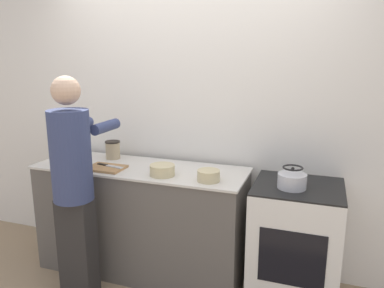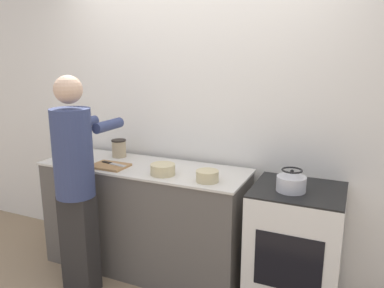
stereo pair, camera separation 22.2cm
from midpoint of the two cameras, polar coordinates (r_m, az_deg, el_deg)
wall_back at (r=3.19m, az=3.19°, el=4.14°), size 8.00×0.05×2.60m
counter at (r=3.26m, az=-5.25°, el=-11.15°), size 1.75×0.59×0.92m
oven at (r=2.92m, az=17.56°, el=-14.93°), size 0.62×0.59×0.91m
person at (r=2.88m, az=-15.19°, el=-5.04°), size 0.33×0.57×1.68m
cutting_board at (r=3.10m, az=-10.44°, el=-3.32°), size 0.29×0.22×0.02m
knife at (r=3.11m, az=-9.96°, el=-3.01°), size 0.25×0.08×0.01m
kettle at (r=2.67m, az=17.24°, el=-5.56°), size 0.20×0.20×0.15m
bowl_prep at (r=2.85m, az=-2.24°, el=-3.91°), size 0.19×0.19×0.08m
bowl_mixing at (r=2.70m, az=4.72°, el=-4.92°), size 0.16×0.16×0.08m
canister_jar at (r=3.38m, az=-9.23°, el=-0.66°), size 0.13×0.13×0.16m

